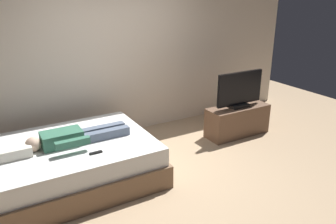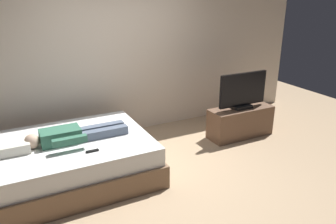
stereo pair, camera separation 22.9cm
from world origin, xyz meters
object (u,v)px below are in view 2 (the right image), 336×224
person (71,135)px  tv (243,91)px  remote (92,151)px  bed (71,160)px  tv_stand (240,122)px  pillow (7,148)px

person → tv: tv is taller
person → remote: person is taller
bed → tv_stand: (2.80, 0.08, -0.01)m
bed → remote: size_ratio=13.62×
remote → pillow: bearing=153.7°
person → remote: bearing=-69.5°
pillow → tv: tv is taller
bed → pillow: size_ratio=4.26×
pillow → tv: 3.51m
remote → tv_stand: remote is taller
bed → person: bearing=-46.8°
remote → tv_stand: (2.62, 0.52, -0.30)m
person → bed: bearing=133.2°
tv_stand → remote: bearing=-168.8°
pillow → person: bearing=-2.4°
person → remote: (0.15, -0.40, -0.07)m
tv → pillow: bearing=-178.6°
bed → tv: size_ratio=2.32×
bed → tv_stand: bearing=1.7°
tv → person: bearing=-177.6°
pillow → remote: bearing=-26.3°
pillow → tv_stand: bearing=1.4°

